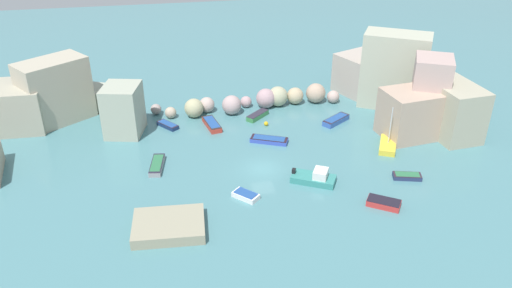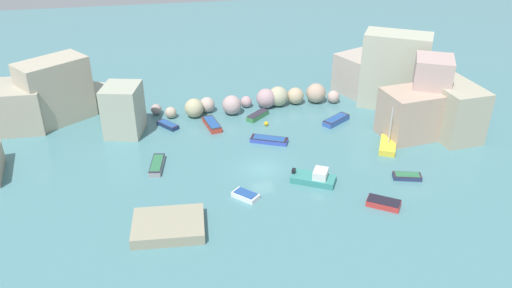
{
  "view_description": "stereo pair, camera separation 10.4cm",
  "coord_description": "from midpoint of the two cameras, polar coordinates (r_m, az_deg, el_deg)",
  "views": [
    {
      "loc": [
        -9.83,
        -47.51,
        29.59
      ],
      "look_at": [
        0.0,
        4.05,
        1.0
      ],
      "focal_mm": 36.08,
      "sensor_mm": 36.0,
      "label": 1
    },
    {
      "loc": [
        -9.72,
        -47.53,
        29.59
      ],
      "look_at": [
        0.0,
        4.05,
        1.0
      ],
      "focal_mm": 36.08,
      "sensor_mm": 36.0,
      "label": 2
    }
  ],
  "objects": [
    {
      "name": "moored_boat_7",
      "position": [
        66.08,
        -4.86,
        2.21
      ],
      "size": [
        2.2,
        4.46,
        0.69
      ],
      "rotation": [
        0.0,
        0.0,
        1.77
      ],
      "color": "#C0392D",
      "rests_on": "cove_water"
    },
    {
      "name": "stone_dock",
      "position": [
        48.28,
        -9.62,
        -8.92
      ],
      "size": [
        6.82,
        5.38,
        1.03
      ],
      "primitive_type": "cube",
      "rotation": [
        0.0,
        0.0,
        -0.06
      ],
      "color": "gray",
      "rests_on": "ground"
    },
    {
      "name": "rock_breakwater",
      "position": [
        70.32,
        -1.15,
        4.77
      ],
      "size": [
        32.12,
        4.31,
        2.75
      ],
      "color": "#A9AA83",
      "rests_on": "ground"
    },
    {
      "name": "moored_boat_3",
      "position": [
        62.17,
        1.51,
        0.46
      ],
      "size": [
        4.7,
        3.16,
        0.58
      ],
      "rotation": [
        0.0,
        0.0,
        5.86
      ],
      "color": "#374FBC",
      "rests_on": "cove_water"
    },
    {
      "name": "cliff_headland_right",
      "position": [
        70.88,
        16.57,
        5.95
      ],
      "size": [
        17.93,
        23.36,
        10.23
      ],
      "color": "#AEA88F",
      "rests_on": "ground"
    },
    {
      "name": "moored_boat_5",
      "position": [
        57.39,
        16.46,
        -3.45
      ],
      "size": [
        3.19,
        1.96,
        0.52
      ],
      "rotation": [
        0.0,
        0.0,
        2.88
      ],
      "color": "navy",
      "rests_on": "cove_water"
    },
    {
      "name": "moored_boat_1",
      "position": [
        54.65,
        6.59,
        -3.73
      ],
      "size": [
        5.03,
        4.03,
        1.6
      ],
      "rotation": [
        0.0,
        0.0,
        5.79
      ],
      "color": "teal",
      "rests_on": "cove_water"
    },
    {
      "name": "cliff_headland_left",
      "position": [
        69.63,
        -22.18,
        3.84
      ],
      "size": [
        24.82,
        23.55,
        8.21
      ],
      "color": "#A6A08B",
      "rests_on": "ground"
    },
    {
      "name": "moored_boat_0",
      "position": [
        62.84,
        14.46,
        -0.12
      ],
      "size": [
        3.59,
        4.73,
        5.24
      ],
      "rotation": [
        0.0,
        0.0,
        1.11
      ],
      "color": "yellow",
      "rests_on": "cove_water"
    },
    {
      "name": "moored_boat_9",
      "position": [
        52.34,
        14.01,
        -6.38
      ],
      "size": [
        3.52,
        3.06,
        0.68
      ],
      "rotation": [
        0.0,
        0.0,
        2.55
      ],
      "color": "red",
      "rests_on": "cove_water"
    },
    {
      "name": "moored_boat_2",
      "position": [
        58.04,
        -10.87,
        -2.28
      ],
      "size": [
        1.93,
        4.46,
        0.6
      ],
      "rotation": [
        0.0,
        0.0,
        1.42
      ],
      "color": "gray",
      "rests_on": "cove_water"
    },
    {
      "name": "moored_boat_10",
      "position": [
        68.22,
        0.23,
        3.19
      ],
      "size": [
        3.38,
        3.24,
        0.67
      ],
      "rotation": [
        0.0,
        0.0,
        0.74
      ],
      "color": "#398146",
      "rests_on": "cove_water"
    },
    {
      "name": "moored_boat_6",
      "position": [
        52.01,
        -1.1,
        -5.71
      ],
      "size": [
        2.83,
        2.86,
        0.61
      ],
      "rotation": [
        0.0,
        0.0,
        2.34
      ],
      "color": "white",
      "rests_on": "cove_water"
    },
    {
      "name": "moored_boat_8",
      "position": [
        49.32,
        -10.31,
        -8.44
      ],
      "size": [
        3.64,
        4.32,
        0.54
      ],
      "rotation": [
        0.0,
        0.0,
        0.95
      ],
      "color": "#395EB5",
      "rests_on": "cove_water"
    },
    {
      "name": "moored_boat_11",
      "position": [
        67.69,
        8.91,
        2.64
      ],
      "size": [
        4.15,
        3.47,
        0.73
      ],
      "rotation": [
        0.0,
        0.0,
        3.75
      ],
      "color": "#355BAF",
      "rests_on": "cove_water"
    },
    {
      "name": "moored_boat_4",
      "position": [
        66.76,
        -9.7,
        2.1
      ],
      "size": [
        2.81,
        3.14,
        0.53
      ],
      "rotation": [
        0.0,
        0.0,
        5.38
      ],
      "color": "navy",
      "rests_on": "cove_water"
    },
    {
      "name": "cove_water",
      "position": [
        56.82,
        0.81,
        -2.8
      ],
      "size": [
        160.0,
        160.0,
        0.0
      ],
      "primitive_type": "plane",
      "color": "teal",
      "rests_on": "ground"
    },
    {
      "name": "channel_buoy",
      "position": [
        66.15,
        1.18,
        2.28
      ],
      "size": [
        0.57,
        0.57,
        0.57
      ],
      "primitive_type": "sphere",
      "color": "gold",
      "rests_on": "cove_water"
    }
  ]
}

